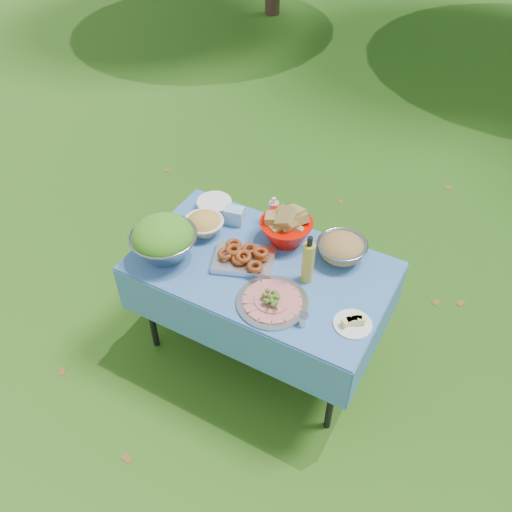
{
  "coord_description": "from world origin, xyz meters",
  "views": [
    {
      "loc": [
        1.05,
        -1.95,
        2.93
      ],
      "look_at": [
        -0.04,
        0.0,
        0.82
      ],
      "focal_mm": 38.0,
      "sensor_mm": 36.0,
      "label": 1
    }
  ],
  "objects_px": {
    "picnic_table": "(261,309)",
    "plate_stack": "(214,205)",
    "oil_bottle": "(308,259)",
    "pasta_bowl_steel": "(342,248)",
    "bread_bowl": "(286,226)",
    "charcuterie_platter": "(272,297)",
    "salad_bowl": "(163,239)"
  },
  "relations": [
    {
      "from": "picnic_table",
      "to": "plate_stack",
      "type": "height_order",
      "value": "plate_stack"
    },
    {
      "from": "pasta_bowl_steel",
      "to": "oil_bottle",
      "type": "distance_m",
      "value": 0.28
    },
    {
      "from": "picnic_table",
      "to": "bread_bowl",
      "type": "distance_m",
      "value": 0.55
    },
    {
      "from": "picnic_table",
      "to": "bread_bowl",
      "type": "relative_size",
      "value": 4.6
    },
    {
      "from": "charcuterie_platter",
      "to": "salad_bowl",
      "type": "bearing_deg",
      "value": 177.89
    },
    {
      "from": "bread_bowl",
      "to": "pasta_bowl_steel",
      "type": "bearing_deg",
      "value": 2.65
    },
    {
      "from": "picnic_table",
      "to": "bread_bowl",
      "type": "bearing_deg",
      "value": 84.73
    },
    {
      "from": "picnic_table",
      "to": "oil_bottle",
      "type": "xyz_separation_m",
      "value": [
        0.27,
        0.02,
        0.54
      ]
    },
    {
      "from": "picnic_table",
      "to": "charcuterie_platter",
      "type": "height_order",
      "value": "charcuterie_platter"
    },
    {
      "from": "picnic_table",
      "to": "salad_bowl",
      "type": "height_order",
      "value": "salad_bowl"
    },
    {
      "from": "picnic_table",
      "to": "pasta_bowl_steel",
      "type": "distance_m",
      "value": 0.65
    },
    {
      "from": "salad_bowl",
      "to": "charcuterie_platter",
      "type": "xyz_separation_m",
      "value": [
        0.72,
        -0.03,
        -0.08
      ]
    },
    {
      "from": "pasta_bowl_steel",
      "to": "charcuterie_platter",
      "type": "height_order",
      "value": "pasta_bowl_steel"
    },
    {
      "from": "pasta_bowl_steel",
      "to": "charcuterie_platter",
      "type": "distance_m",
      "value": 0.54
    },
    {
      "from": "picnic_table",
      "to": "plate_stack",
      "type": "xyz_separation_m",
      "value": [
        -0.51,
        0.31,
        0.41
      ]
    },
    {
      "from": "pasta_bowl_steel",
      "to": "salad_bowl",
      "type": "bearing_deg",
      "value": -152.06
    },
    {
      "from": "salad_bowl",
      "to": "charcuterie_platter",
      "type": "relative_size",
      "value": 1.0
    },
    {
      "from": "pasta_bowl_steel",
      "to": "charcuterie_platter",
      "type": "xyz_separation_m",
      "value": [
        -0.18,
        -0.5,
        -0.03
      ]
    },
    {
      "from": "charcuterie_platter",
      "to": "picnic_table",
      "type": "bearing_deg",
      "value": 129.87
    },
    {
      "from": "plate_stack",
      "to": "bread_bowl",
      "type": "bearing_deg",
      "value": -5.1
    },
    {
      "from": "salad_bowl",
      "to": "bread_bowl",
      "type": "xyz_separation_m",
      "value": [
        0.55,
        0.46,
        -0.02
      ]
    },
    {
      "from": "oil_bottle",
      "to": "pasta_bowl_steel",
      "type": "bearing_deg",
      "value": 68.95
    },
    {
      "from": "picnic_table",
      "to": "salad_bowl",
      "type": "xyz_separation_m",
      "value": [
        -0.53,
        -0.2,
        0.51
      ]
    },
    {
      "from": "picnic_table",
      "to": "pasta_bowl_steel",
      "type": "xyz_separation_m",
      "value": [
        0.37,
        0.28,
        0.46
      ]
    },
    {
      "from": "oil_bottle",
      "to": "picnic_table",
      "type": "bearing_deg",
      "value": -175.44
    },
    {
      "from": "salad_bowl",
      "to": "pasta_bowl_steel",
      "type": "relative_size",
      "value": 1.36
    },
    {
      "from": "salad_bowl",
      "to": "plate_stack",
      "type": "height_order",
      "value": "salad_bowl"
    },
    {
      "from": "picnic_table",
      "to": "charcuterie_platter",
      "type": "xyz_separation_m",
      "value": [
        0.19,
        -0.23,
        0.42
      ]
    },
    {
      "from": "bread_bowl",
      "to": "charcuterie_platter",
      "type": "height_order",
      "value": "bread_bowl"
    },
    {
      "from": "charcuterie_platter",
      "to": "oil_bottle",
      "type": "bearing_deg",
      "value": 70.94
    },
    {
      "from": "picnic_table",
      "to": "bread_bowl",
      "type": "xyz_separation_m",
      "value": [
        0.02,
        0.26,
        0.49
      ]
    },
    {
      "from": "bread_bowl",
      "to": "oil_bottle",
      "type": "height_order",
      "value": "oil_bottle"
    }
  ]
}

